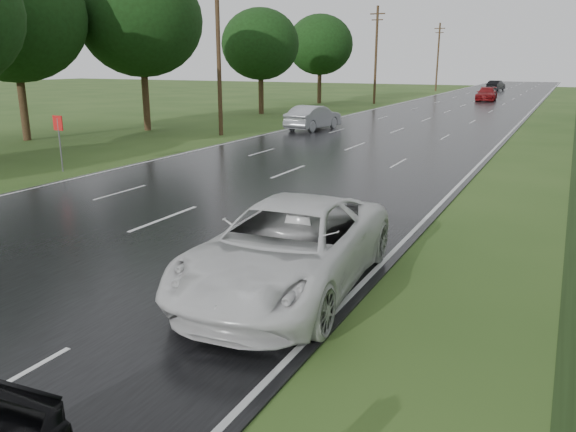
% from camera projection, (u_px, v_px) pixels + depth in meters
% --- Properties ---
extents(road, '(14.00, 180.00, 0.04)m').
position_uv_depth(road, '(440.00, 115.00, 48.06)').
color(road, black).
rests_on(road, ground).
extents(edge_stripe_east, '(0.12, 180.00, 0.01)m').
position_uv_depth(edge_stripe_east, '(525.00, 118.00, 45.13)').
color(edge_stripe_east, silver).
rests_on(edge_stripe_east, road).
extents(edge_stripe_west, '(0.12, 180.00, 0.01)m').
position_uv_depth(edge_stripe_west, '(365.00, 111.00, 50.97)').
color(edge_stripe_west, silver).
rests_on(edge_stripe_west, road).
extents(center_line, '(0.12, 180.00, 0.01)m').
position_uv_depth(center_line, '(440.00, 114.00, 48.05)').
color(center_line, silver).
rests_on(center_line, road).
extents(road_sign, '(0.50, 0.06, 2.30)m').
position_uv_depth(road_sign, '(59.00, 132.00, 22.88)').
color(road_sign, slate).
rests_on(road_sign, ground).
extents(utility_pole_mid, '(1.60, 0.26, 10.00)m').
position_uv_depth(utility_pole_mid, '(218.00, 48.00, 33.44)').
color(utility_pole_mid, '#3B2518').
rests_on(utility_pole_mid, ground).
extents(utility_pole_far, '(1.60, 0.26, 10.00)m').
position_uv_depth(utility_pole_far, '(376.00, 54.00, 59.28)').
color(utility_pole_far, '#3B2518').
rests_on(utility_pole_far, ground).
extents(utility_pole_distant, '(1.60, 0.26, 10.00)m').
position_uv_depth(utility_pole_distant, '(438.00, 56.00, 85.12)').
color(utility_pole_distant, '#3B2518').
rests_on(utility_pole_distant, ground).
extents(tree_west_c, '(7.80, 7.80, 10.43)m').
position_uv_depth(tree_west_c, '(141.00, 21.00, 35.49)').
color(tree_west_c, '#3B2518').
rests_on(tree_west_c, ground).
extents(tree_west_d, '(6.60, 6.60, 8.80)m').
position_uv_depth(tree_west_d, '(260.00, 44.00, 47.49)').
color(tree_west_d, '#3B2518').
rests_on(tree_west_d, ground).
extents(tree_west_e, '(8.00, 8.00, 10.44)m').
position_uv_depth(tree_west_e, '(12.00, 16.00, 30.78)').
color(tree_west_e, '#3B2518').
rests_on(tree_west_e, ground).
extents(tree_west_f, '(7.00, 7.00, 9.29)m').
position_uv_depth(tree_west_f, '(320.00, 45.00, 59.73)').
color(tree_west_f, '#3B2518').
rests_on(tree_west_f, ground).
extents(white_pickup, '(3.33, 6.39, 1.72)m').
position_uv_depth(white_pickup, '(288.00, 247.00, 10.99)').
color(white_pickup, silver).
rests_on(white_pickup, road).
extents(silver_sedan, '(2.21, 4.99, 1.59)m').
position_uv_depth(silver_sedan, '(313.00, 117.00, 37.10)').
color(silver_sedan, '#96989E').
rests_on(silver_sedan, road).
extents(far_car_red, '(2.40, 5.34, 1.52)m').
position_uv_depth(far_car_red, '(487.00, 94.00, 64.65)').
color(far_car_red, maroon).
rests_on(far_car_red, road).
extents(far_car_dark, '(2.34, 4.89, 1.54)m').
position_uv_depth(far_car_dark, '(496.00, 86.00, 86.82)').
color(far_car_dark, black).
rests_on(far_car_dark, road).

